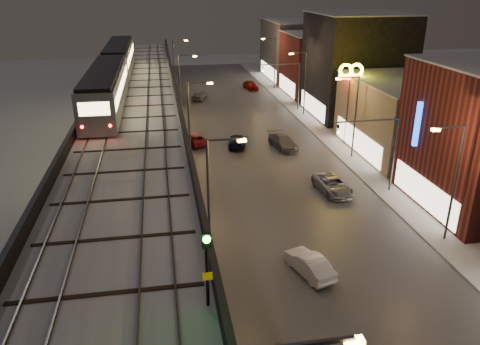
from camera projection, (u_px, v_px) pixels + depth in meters
road_surface at (260, 150)px, 53.75m from camera, size 17.00×120.00×0.06m
sidewalk_right at (342, 145)px, 55.32m from camera, size 4.00×120.00×0.14m
under_viaduct_pavement at (140, 157)px, 51.62m from camera, size 11.00×120.00×0.06m
elevated_viaduct at (135, 116)px, 46.62m from camera, size 9.00×100.00×6.30m
viaduct_trackbed at (134, 108)px, 46.44m from camera, size 8.40×100.00×0.32m
viaduct_parapet_streetside at (178, 102)px, 46.98m from camera, size 0.30×100.00×1.10m
viaduct_parapet_far at (89, 105)px, 45.61m from camera, size 0.30×100.00×1.10m
building_c at (410, 117)px, 52.08m from camera, size 12.20×15.20×8.16m
building_d at (356, 66)px, 65.53m from camera, size 12.20×13.20×14.16m
building_e at (322, 64)px, 79.05m from camera, size 12.20×12.20×10.16m
building_f at (299, 50)px, 91.62m from camera, size 12.20×16.20×11.16m
streetlight_left_1 at (213, 194)px, 30.47m from camera, size 2.57×0.28×9.00m
streetlight_right_1 at (453, 176)px, 33.18m from camera, size 2.56×0.28×9.00m
streetlight_left_2 at (192, 119)px, 46.88m from camera, size 2.57×0.28×9.00m
streetlight_right_2 at (353, 112)px, 49.59m from camera, size 2.56×0.28×9.00m
streetlight_left_3 at (182, 83)px, 63.28m from camera, size 2.57×0.28×9.00m
streetlight_right_3 at (303, 79)px, 65.99m from camera, size 2.56×0.28×9.00m
streetlight_left_4 at (176, 62)px, 79.69m from camera, size 2.57×0.28×9.00m
streetlight_right_4 at (273, 60)px, 82.40m from camera, size 2.56×0.28×9.00m
traffic_light_rig_a at (383, 146)px, 41.52m from camera, size 6.10×0.34×7.00m
traffic_light_rig_b at (291, 80)px, 68.86m from camera, size 6.10×0.34×7.00m
subway_train at (114, 71)px, 53.79m from camera, size 3.18×38.67×3.80m
rail_signal at (207, 255)px, 16.90m from camera, size 0.37×0.44×3.21m
car_near_white at (309, 265)px, 30.89m from camera, size 2.68×4.57×1.42m
car_mid_silver at (195, 139)px, 55.51m from camera, size 3.46×4.98×1.26m
car_mid_dark at (238, 141)px, 54.82m from camera, size 3.07×5.05×1.37m
car_far_white at (199, 95)px, 76.52m from camera, size 3.05×4.64×1.47m
car_onc_dark at (333, 186)px, 42.81m from camera, size 2.85×5.34×1.43m
car_onc_white at (283, 142)px, 54.14m from camera, size 2.99×5.58×1.54m
car_onc_red at (251, 85)px, 83.61m from camera, size 2.45×4.60×1.49m
sign_mcdonalds at (350, 80)px, 52.98m from camera, size 2.83×0.75×9.54m
sign_carwash at (424, 131)px, 39.70m from camera, size 1.70×0.35×8.81m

